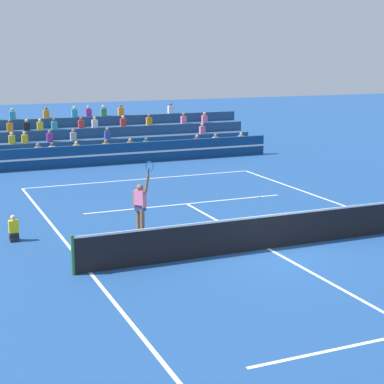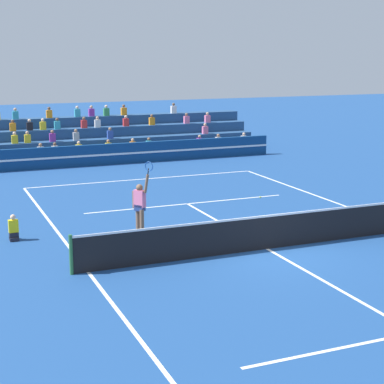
% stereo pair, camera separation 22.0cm
% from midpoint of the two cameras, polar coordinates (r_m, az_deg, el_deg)
% --- Properties ---
extents(ground_plane, '(120.00, 120.00, 0.00)m').
position_cam_midpoint_polar(ground_plane, '(19.59, 6.47, -5.04)').
color(ground_plane, navy).
extents(court_lines, '(11.10, 23.90, 0.01)m').
position_cam_midpoint_polar(court_lines, '(19.59, 6.47, -5.03)').
color(court_lines, white).
rests_on(court_lines, ground).
extents(tennis_net, '(12.00, 0.10, 1.10)m').
position_cam_midpoint_polar(tennis_net, '(19.44, 6.51, -3.51)').
color(tennis_net, '#2D6B38').
rests_on(tennis_net, ground).
extents(sponsor_banner_wall, '(18.00, 0.26, 1.10)m').
position_cam_midpoint_polar(sponsor_banner_wall, '(34.40, -7.12, 3.38)').
color(sponsor_banner_wall, navy).
rests_on(sponsor_banner_wall, ground).
extents(bleacher_stand, '(17.95, 3.80, 2.83)m').
position_cam_midpoint_polar(bleacher_stand, '(37.39, -8.50, 4.49)').
color(bleacher_stand, navy).
rests_on(bleacher_stand, ground).
extents(ball_kid_courtside, '(0.30, 0.36, 0.84)m').
position_cam_midpoint_polar(ball_kid_courtside, '(20.97, -15.85, -3.33)').
color(ball_kid_courtside, black).
rests_on(ball_kid_courtside, ground).
extents(tennis_player, '(0.52, 0.71, 2.50)m').
position_cam_midpoint_polar(tennis_player, '(20.61, -4.90, -1.28)').
color(tennis_player, brown).
rests_on(tennis_player, ground).
extents(tennis_ball, '(0.07, 0.07, 0.07)m').
position_cam_midpoint_polar(tennis_ball, '(26.35, 5.76, -0.44)').
color(tennis_ball, '#C6DB33').
rests_on(tennis_ball, ground).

